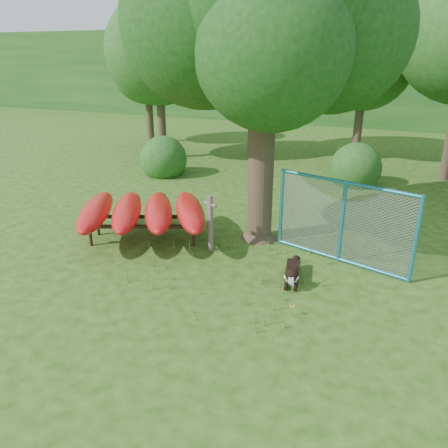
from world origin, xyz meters
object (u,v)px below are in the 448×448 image
at_px(oak_tree, 264,16).
at_px(husky_dog, 292,273).
at_px(kayak_rack, 143,211).
at_px(fence_section, 342,222).

distance_m(oak_tree, husky_dog, 5.52).
distance_m(kayak_rack, fence_section, 4.77).
distance_m(oak_tree, kayak_rack, 5.26).
xyz_separation_m(kayak_rack, fence_section, (4.71, 0.70, 0.18)).
relative_size(oak_tree, kayak_rack, 1.86).
height_order(oak_tree, husky_dog, oak_tree).
relative_size(oak_tree, fence_section, 2.45).
bearing_deg(kayak_rack, husky_dog, -31.90).
xyz_separation_m(oak_tree, husky_dog, (1.41, -1.91, -4.98)).
height_order(oak_tree, kayak_rack, oak_tree).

